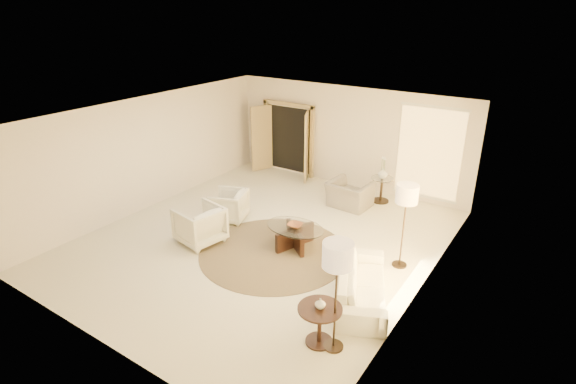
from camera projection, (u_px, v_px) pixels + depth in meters
The scene contains 18 objects.
room at pixel (262, 181), 9.40m from camera, with size 7.04×8.04×2.83m.
windows_right at pixel (426, 222), 7.74m from camera, with size 0.10×6.40×2.40m, color #FFCB66, non-canonical shape.
window_back_corner at pixel (429, 153), 11.28m from camera, with size 1.70×0.10×2.40m, color #FFCB66, non-canonical shape.
curtains_right at pixel (438, 206), 8.47m from camera, with size 0.06×5.20×2.60m, color #D1B88B, non-canonical shape.
french_doors at pixel (287, 140), 13.43m from camera, with size 1.95×0.66×2.16m.
area_rug at pixel (274, 252), 9.43m from camera, with size 3.12×3.12×0.01m, color #3E3120.
sofa at pixel (362, 284), 7.85m from camera, with size 2.08×0.81×0.61m, color white.
armchair_left at pixel (228, 204), 10.73m from camera, with size 0.79×0.74×0.81m, color white.
armchair_right at pixel (200, 223), 9.69m from camera, with size 0.89×0.83×0.91m, color white.
accent_chair at pixel (350, 190), 11.39m from camera, with size 1.03×0.67×0.90m, color gray.
coffee_table at pixel (295, 234), 9.54m from camera, with size 1.62×1.62×0.48m.
end_table at pixel (320, 319), 6.77m from camera, with size 0.68×0.68×0.64m.
side_table at pixel (382, 187), 11.71m from camera, with size 0.57×0.57×0.66m.
floor_lamp_near at pixel (407, 198), 8.40m from camera, with size 0.42×0.42×1.74m.
floor_lamp_far at pixel (338, 260), 6.24m from camera, with size 0.44×0.44×1.81m.
bowl at pixel (295, 225), 9.46m from camera, with size 0.31×0.31×0.08m, color brown.
end_vase at pixel (320, 304), 6.66m from camera, with size 0.16×0.16×0.17m, color silver.
side_vase at pixel (383, 173), 11.56m from camera, with size 0.25×0.25×0.27m, color silver.
Camera 1 is at (5.30, -6.99, 4.84)m, focal length 28.00 mm.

